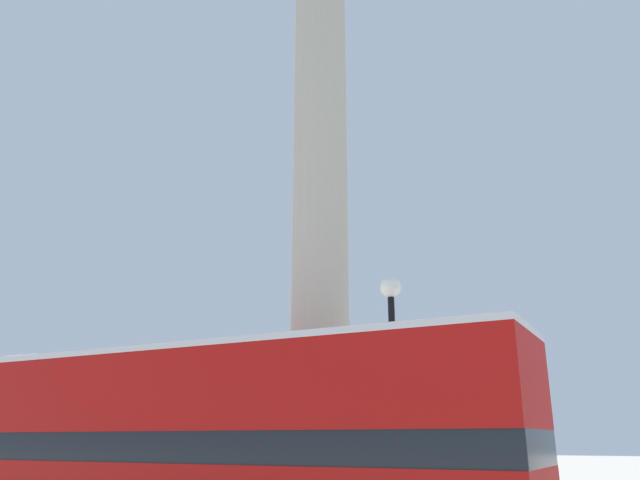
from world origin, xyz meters
TOP-DOWN VIEW (x-y plane):
  - monument_column at (0.00, 0.00)m, footprint 6.00×6.00m
  - bus_a at (0.87, -5.02)m, footprint 11.46×3.02m
  - street_lamp at (3.46, -3.15)m, footprint 0.46×0.46m

SIDE VIEW (x-z plane):
  - bus_a at x=0.87m, z-range 0.23..4.45m
  - street_lamp at x=3.46m, z-range 0.57..6.38m
  - monument_column at x=0.00m, z-range -4.66..15.66m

